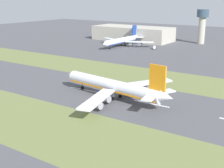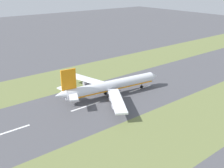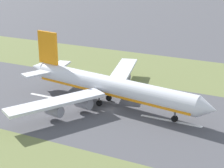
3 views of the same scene
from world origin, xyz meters
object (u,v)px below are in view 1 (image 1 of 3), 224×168
(airplane_main_jet, at_px, (115,87))
(terminal_building, at_px, (133,33))
(airplane_parked_apron, at_px, (123,40))
(service_truck, at_px, (155,47))
(control_tower, at_px, (202,23))

(airplane_main_jet, distance_m, terminal_building, 210.21)
(airplane_parked_apron, relative_size, service_truck, 9.93)
(control_tower, bearing_deg, service_truck, 157.83)
(airplane_parked_apron, bearing_deg, airplane_main_jet, -149.09)
(terminal_building, relative_size, airplane_parked_apron, 1.40)
(control_tower, distance_m, airplane_parked_apron, 85.89)
(airplane_parked_apron, bearing_deg, terminal_building, 17.82)
(terminal_building, xyz_separation_m, airplane_parked_apron, (-43.20, -13.89, -1.98))
(terminal_building, relative_size, control_tower, 2.52)
(airplane_parked_apron, distance_m, service_truck, 34.85)
(airplane_parked_apron, xyz_separation_m, service_truck, (1.36, -34.59, -4.02))
(airplane_main_jet, height_order, airplane_parked_apron, airplane_main_jet)
(terminal_building, distance_m, control_tower, 75.98)
(control_tower, bearing_deg, airplane_main_jet, -172.58)
(airplane_main_jet, xyz_separation_m, terminal_building, (185.41, 99.04, 1.64))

